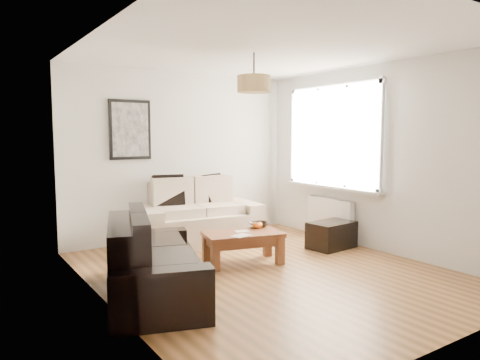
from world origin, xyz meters
TOP-DOWN VIEW (x-y plane):
  - floor at (0.00, 0.00)m, footprint 4.50×4.50m
  - ceiling at (0.00, 0.00)m, footprint 3.80×4.50m
  - wall_back at (0.00, 2.25)m, footprint 3.80×0.04m
  - wall_front at (0.00, -2.25)m, footprint 3.80×0.04m
  - wall_left at (-1.90, 0.00)m, footprint 0.04×4.50m
  - wall_right at (1.90, 0.00)m, footprint 0.04×4.50m
  - window_bay at (1.86, 0.80)m, footprint 0.14×1.90m
  - radiator at (1.82, 0.80)m, footprint 0.10×0.90m
  - poster at (-0.85, 2.22)m, footprint 0.62×0.04m
  - pendant_shade at (0.00, 0.30)m, footprint 0.40×0.40m
  - loveseat_cream at (0.00, 1.78)m, footprint 1.94×1.21m
  - sofa_leather at (-1.43, 0.01)m, footprint 1.39×1.98m
  - coffee_table at (-0.04, 0.47)m, footprint 1.07×0.75m
  - ottoman at (1.45, 0.40)m, footprint 0.70×0.49m
  - cushion_left at (-0.36, 2.00)m, footprint 0.48×0.25m
  - cushion_right at (0.40, 2.00)m, footprint 0.45×0.31m
  - fruit_bowl at (0.34, 0.65)m, footprint 0.29×0.29m
  - orange_a at (0.25, 0.55)m, footprint 0.09×0.09m
  - orange_b at (0.28, 0.56)m, footprint 0.09×0.09m
  - orange_c at (0.24, 0.59)m, footprint 0.08×0.08m
  - papers at (-0.17, 0.33)m, footprint 0.25×0.21m

SIDE VIEW (x-z plane):
  - floor at x=0.00m, z-range 0.00..0.00m
  - ottoman at x=1.45m, z-range 0.00..0.38m
  - coffee_table at x=-0.04m, z-range 0.00..0.40m
  - radiator at x=1.82m, z-range 0.12..0.64m
  - sofa_leather at x=-1.43m, z-range 0.00..0.78m
  - papers at x=-0.17m, z-range 0.40..0.40m
  - fruit_bowl at x=0.34m, z-range 0.40..0.46m
  - orange_a at x=0.25m, z-range 0.40..0.47m
  - orange_b at x=0.28m, z-range 0.40..0.48m
  - orange_c at x=0.24m, z-range 0.40..0.47m
  - loveseat_cream at x=0.00m, z-range 0.00..0.91m
  - cushion_right at x=0.40m, z-range 0.56..1.00m
  - cushion_left at x=-0.36m, z-range 0.56..1.03m
  - wall_back at x=0.00m, z-range 0.00..2.60m
  - wall_front at x=0.00m, z-range 0.00..2.60m
  - wall_left at x=-1.90m, z-range 0.00..2.60m
  - wall_right at x=1.90m, z-range 0.00..2.60m
  - window_bay at x=1.86m, z-range 0.80..2.40m
  - poster at x=-0.85m, z-range 1.26..2.13m
  - pendant_shade at x=0.00m, z-range 2.13..2.33m
  - ceiling at x=0.00m, z-range 2.60..2.60m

